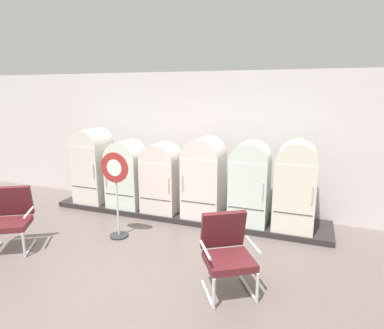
{
  "coord_description": "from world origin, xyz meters",
  "views": [
    {
      "loc": [
        2.29,
        -2.74,
        2.48
      ],
      "look_at": [
        0.25,
        2.75,
        1.14
      ],
      "focal_mm": 30.39,
      "sensor_mm": 36.0,
      "label": 1
    }
  ],
  "objects_px": {
    "refrigerator_3": "(204,175)",
    "sign_stand": "(116,194)",
    "refrigerator_2": "(161,176)",
    "armchair_left": "(11,216)",
    "armchair_right": "(227,250)",
    "refrigerator_5": "(296,183)",
    "refrigerator_4": "(250,181)",
    "refrigerator_0": "(93,163)",
    "refrigerator_1": "(127,172)"
  },
  "relations": [
    {
      "from": "refrigerator_4",
      "to": "armchair_right",
      "type": "xyz_separation_m",
      "value": [
        0.1,
        -2.0,
        -0.36
      ]
    },
    {
      "from": "armchair_right",
      "to": "refrigerator_1",
      "type": "bearing_deg",
      "value": 142.98
    },
    {
      "from": "sign_stand",
      "to": "refrigerator_1",
      "type": "bearing_deg",
      "value": 113.92
    },
    {
      "from": "refrigerator_3",
      "to": "armchair_left",
      "type": "xyz_separation_m",
      "value": [
        -2.51,
        -2.15,
        -0.37
      ]
    },
    {
      "from": "sign_stand",
      "to": "armchair_right",
      "type": "bearing_deg",
      "value": -20.94
    },
    {
      "from": "refrigerator_3",
      "to": "armchair_right",
      "type": "xyz_separation_m",
      "value": [
        0.98,
        -2.04,
        -0.37
      ]
    },
    {
      "from": "refrigerator_3",
      "to": "armchair_right",
      "type": "height_order",
      "value": "refrigerator_3"
    },
    {
      "from": "refrigerator_1",
      "to": "refrigerator_2",
      "type": "relative_size",
      "value": 1.0
    },
    {
      "from": "refrigerator_3",
      "to": "refrigerator_5",
      "type": "distance_m",
      "value": 1.67
    },
    {
      "from": "refrigerator_1",
      "to": "sign_stand",
      "type": "relative_size",
      "value": 0.93
    },
    {
      "from": "refrigerator_1",
      "to": "armchair_right",
      "type": "distance_m",
      "value": 3.34
    },
    {
      "from": "refrigerator_1",
      "to": "sign_stand",
      "type": "xyz_separation_m",
      "value": [
        0.53,
        -1.19,
        -0.05
      ]
    },
    {
      "from": "refrigerator_4",
      "to": "refrigerator_0",
      "type": "bearing_deg",
      "value": 179.28
    },
    {
      "from": "sign_stand",
      "to": "refrigerator_4",
      "type": "bearing_deg",
      "value": 30.17
    },
    {
      "from": "refrigerator_2",
      "to": "armchair_left",
      "type": "height_order",
      "value": "refrigerator_2"
    },
    {
      "from": "refrigerator_2",
      "to": "sign_stand",
      "type": "height_order",
      "value": "sign_stand"
    },
    {
      "from": "armchair_right",
      "to": "sign_stand",
      "type": "bearing_deg",
      "value": 159.06
    },
    {
      "from": "refrigerator_0",
      "to": "armchair_right",
      "type": "bearing_deg",
      "value": -30.18
    },
    {
      "from": "refrigerator_4",
      "to": "armchair_left",
      "type": "height_order",
      "value": "refrigerator_4"
    },
    {
      "from": "refrigerator_3",
      "to": "armchair_right",
      "type": "bearing_deg",
      "value": -64.36
    },
    {
      "from": "refrigerator_4",
      "to": "armchair_right",
      "type": "relative_size",
      "value": 1.53
    },
    {
      "from": "refrigerator_1",
      "to": "refrigerator_2",
      "type": "distance_m",
      "value": 0.8
    },
    {
      "from": "refrigerator_2",
      "to": "armchair_left",
      "type": "xyz_separation_m",
      "value": [
        -1.64,
        -2.1,
        -0.29
      ]
    },
    {
      "from": "refrigerator_5",
      "to": "refrigerator_3",
      "type": "bearing_deg",
      "value": -179.91
    },
    {
      "from": "refrigerator_3",
      "to": "sign_stand",
      "type": "distance_m",
      "value": 1.68
    },
    {
      "from": "refrigerator_0",
      "to": "refrigerator_4",
      "type": "distance_m",
      "value": 3.41
    },
    {
      "from": "sign_stand",
      "to": "refrigerator_2",
      "type": "bearing_deg",
      "value": 76.82
    },
    {
      "from": "refrigerator_4",
      "to": "sign_stand",
      "type": "relative_size",
      "value": 1.01
    },
    {
      "from": "refrigerator_5",
      "to": "armchair_left",
      "type": "relative_size",
      "value": 1.57
    },
    {
      "from": "refrigerator_0",
      "to": "refrigerator_5",
      "type": "relative_size",
      "value": 1.02
    },
    {
      "from": "refrigerator_1",
      "to": "armchair_left",
      "type": "distance_m",
      "value": 2.29
    },
    {
      "from": "refrigerator_0",
      "to": "armchair_left",
      "type": "bearing_deg",
      "value": -89.56
    },
    {
      "from": "refrigerator_1",
      "to": "sign_stand",
      "type": "bearing_deg",
      "value": -66.08
    },
    {
      "from": "refrigerator_2",
      "to": "armchair_left",
      "type": "distance_m",
      "value": 2.68
    },
    {
      "from": "refrigerator_2",
      "to": "armchair_right",
      "type": "distance_m",
      "value": 2.74
    },
    {
      "from": "refrigerator_3",
      "to": "sign_stand",
      "type": "xyz_separation_m",
      "value": [
        -1.15,
        -1.23,
        -0.13
      ]
    },
    {
      "from": "refrigerator_0",
      "to": "refrigerator_2",
      "type": "relative_size",
      "value": 1.14
    },
    {
      "from": "refrigerator_2",
      "to": "refrigerator_4",
      "type": "distance_m",
      "value": 1.76
    },
    {
      "from": "armchair_left",
      "to": "refrigerator_3",
      "type": "bearing_deg",
      "value": 40.55
    },
    {
      "from": "armchair_right",
      "to": "sign_stand",
      "type": "relative_size",
      "value": 0.66
    },
    {
      "from": "refrigerator_3",
      "to": "refrigerator_4",
      "type": "height_order",
      "value": "refrigerator_3"
    },
    {
      "from": "refrigerator_2",
      "to": "refrigerator_3",
      "type": "bearing_deg",
      "value": 3.09
    },
    {
      "from": "refrigerator_0",
      "to": "refrigerator_2",
      "type": "distance_m",
      "value": 1.66
    },
    {
      "from": "refrigerator_2",
      "to": "refrigerator_5",
      "type": "relative_size",
      "value": 0.9
    },
    {
      "from": "refrigerator_2",
      "to": "refrigerator_0",
      "type": "bearing_deg",
      "value": 178.41
    },
    {
      "from": "refrigerator_5",
      "to": "armchair_left",
      "type": "bearing_deg",
      "value": -152.76
    },
    {
      "from": "refrigerator_2",
      "to": "sign_stand",
      "type": "bearing_deg",
      "value": -103.18
    },
    {
      "from": "refrigerator_4",
      "to": "refrigerator_3",
      "type": "bearing_deg",
      "value": 177.14
    },
    {
      "from": "refrigerator_4",
      "to": "sign_stand",
      "type": "height_order",
      "value": "refrigerator_4"
    },
    {
      "from": "refrigerator_4",
      "to": "refrigerator_5",
      "type": "height_order",
      "value": "refrigerator_5"
    }
  ]
}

